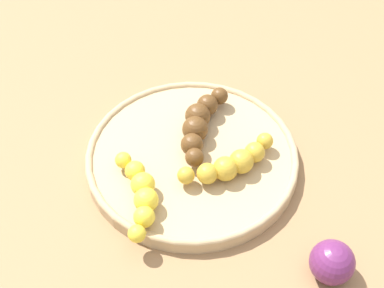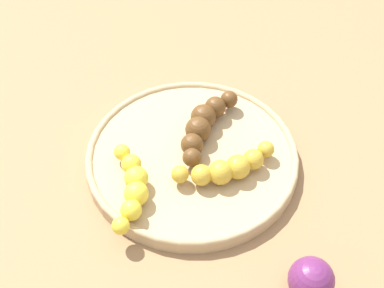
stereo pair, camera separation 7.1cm
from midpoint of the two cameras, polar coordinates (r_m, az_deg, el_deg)
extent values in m
plane|color=#936D47|center=(0.73, -2.75, -2.13)|extent=(2.40, 2.40, 0.00)
cylinder|color=tan|center=(0.73, -2.77, -1.68)|extent=(0.29, 0.29, 0.02)
torus|color=tan|center=(0.72, -2.80, -1.22)|extent=(0.29, 0.29, 0.01)
sphere|color=yellow|center=(0.63, -9.14, -9.64)|extent=(0.02, 0.02, 0.02)
sphere|color=yellow|center=(0.64, -8.29, -7.89)|extent=(0.03, 0.03, 0.03)
sphere|color=yellow|center=(0.66, -8.00, -6.13)|extent=(0.03, 0.03, 0.03)
sphere|color=yellow|center=(0.67, -8.27, -4.47)|extent=(0.03, 0.03, 0.03)
sphere|color=yellow|center=(0.69, -9.04, -3.02)|extent=(0.03, 0.03, 0.03)
sphere|color=yellow|center=(0.70, -10.22, -1.86)|extent=(0.02, 0.02, 0.02)
sphere|color=gold|center=(0.67, -3.41, -3.56)|extent=(0.02, 0.02, 0.02)
sphere|color=gold|center=(0.68, -1.34, -3.35)|extent=(0.03, 0.03, 0.03)
sphere|color=gold|center=(0.68, 0.63, -2.83)|extent=(0.03, 0.03, 0.03)
sphere|color=gold|center=(0.69, 2.39, -2.04)|extent=(0.03, 0.03, 0.03)
sphere|color=gold|center=(0.70, 3.87, -1.02)|extent=(0.03, 0.03, 0.03)
sphere|color=gold|center=(0.71, 5.00, 0.16)|extent=(0.02, 0.02, 0.02)
sphere|color=#593819|center=(0.77, 0.34, 5.01)|extent=(0.02, 0.02, 0.02)
sphere|color=#593819|center=(0.76, -1.00, 4.05)|extent=(0.03, 0.03, 0.03)
sphere|color=#593819|center=(0.74, -2.03, 2.86)|extent=(0.04, 0.04, 0.04)
sphere|color=#593819|center=(0.73, -2.68, 1.48)|extent=(0.04, 0.04, 0.04)
sphere|color=#593819|center=(0.71, -2.90, -0.02)|extent=(0.03, 0.03, 0.03)
sphere|color=#593819|center=(0.69, -2.64, -1.59)|extent=(0.02, 0.02, 0.02)
sphere|color=#662659|center=(0.63, 11.60, -12.47)|extent=(0.05, 0.05, 0.05)
camera|label=1|loc=(0.04, -92.87, -3.19)|focal=49.93mm
camera|label=2|loc=(0.04, 87.13, 3.19)|focal=49.93mm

